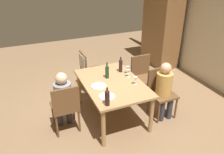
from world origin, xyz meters
TOP-DOWN VIEW (x-y plane):
  - ground_plane at (0.00, 0.00)m, footprint 10.00×10.00m
  - armoire_cabinet at (-1.85, 2.26)m, footprint 1.18×0.62m
  - dining_table at (0.00, 0.00)m, footprint 1.50×1.01m
  - chair_far_right at (0.25, 0.89)m, footprint 0.44×0.44m
  - chair_near at (0.09, -0.89)m, footprint 0.44×0.44m
  - chair_left_end at (-1.13, -0.12)m, footprint 0.44×0.46m
  - chair_far_left at (-0.43, 0.89)m, footprint 0.44×0.44m
  - person_woman_host at (0.36, 0.89)m, footprint 0.34×0.29m
  - person_man_bearded at (-0.03, -0.89)m, footprint 0.33×0.29m
  - wine_bottle_tall_green at (-0.18, -0.02)m, footprint 0.07×0.07m
  - wine_bottle_dark_red at (-0.32, 0.32)m, footprint 0.07×0.07m
  - wine_bottle_short_olive at (0.64, -0.35)m, footprint 0.08×0.08m
  - wine_glass_near_left at (-0.06, 0.36)m, footprint 0.07×0.07m
  - wine_glass_centre at (-0.20, 0.41)m, footprint 0.07×0.07m
  - wine_glass_near_right at (0.24, 0.34)m, footprint 0.07×0.07m
  - dinner_plate_host at (0.42, -0.27)m, footprint 0.26×0.26m
  - dinner_plate_guest_left at (0.06, -0.27)m, footprint 0.26×0.26m

SIDE VIEW (x-z plane):
  - ground_plane at x=0.00m, z-range 0.00..0.00m
  - chair_far_right at x=0.25m, z-range 0.07..0.99m
  - chair_near at x=0.09m, z-range 0.07..0.99m
  - chair_far_left at x=-0.43m, z-range 0.07..0.99m
  - chair_left_end at x=-1.13m, z-range 0.13..1.05m
  - person_man_bearded at x=-0.03m, z-range 0.09..1.19m
  - person_woman_host at x=0.36m, z-range 0.09..1.19m
  - dining_table at x=0.00m, z-range 0.28..1.03m
  - dinner_plate_host at x=0.42m, z-range 0.75..0.76m
  - dinner_plate_guest_left at x=0.06m, z-range 0.75..0.76m
  - wine_glass_near_left at x=-0.06m, z-range 0.78..0.93m
  - wine_glass_centre at x=-0.20m, z-range 0.78..0.93m
  - wine_glass_near_right at x=0.24m, z-range 0.78..0.93m
  - wine_bottle_tall_green at x=-0.18m, z-range 0.73..1.04m
  - wine_bottle_short_olive at x=0.64m, z-range 0.73..1.03m
  - wine_bottle_dark_red at x=-0.32m, z-range 0.74..1.04m
  - armoire_cabinet at x=-1.85m, z-range 0.01..2.19m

